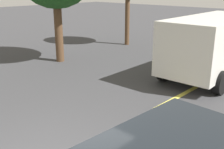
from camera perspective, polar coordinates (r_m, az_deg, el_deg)
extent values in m
cube|color=#E0D14C|center=(7.30, 5.63, -8.85)|extent=(28.00, 0.16, 0.01)
cube|color=silver|center=(11.03, 20.27, 6.36)|extent=(5.26, 2.16, 1.82)
cylinder|color=black|center=(13.19, 18.69, 4.19)|extent=(0.77, 0.28, 0.76)
cylinder|color=black|center=(10.11, 10.72, 0.86)|extent=(0.77, 0.28, 0.76)
cylinder|color=black|center=(9.31, 21.31, -1.55)|extent=(0.77, 0.28, 0.76)
cylinder|color=#513823|center=(12.54, -10.96, 9.59)|extent=(0.35, 0.35, 3.10)
cylinder|color=#513823|center=(16.01, 3.18, 12.36)|extent=(0.26, 0.26, 3.52)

